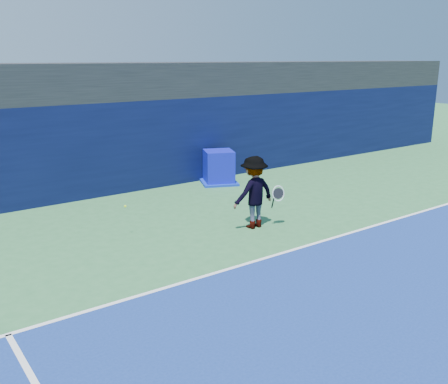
# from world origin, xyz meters

# --- Properties ---
(ground) EXTENTS (80.00, 80.00, 0.00)m
(ground) POSITION_xyz_m (0.00, 0.00, 0.00)
(ground) COLOR #316E3D
(ground) RESTS_ON ground
(baseline) EXTENTS (24.00, 0.10, 0.01)m
(baseline) POSITION_xyz_m (0.00, 3.00, 0.01)
(baseline) COLOR white
(baseline) RESTS_ON ground
(stadium_band) EXTENTS (36.00, 3.00, 1.20)m
(stadium_band) POSITION_xyz_m (0.00, 11.50, 3.60)
(stadium_band) COLOR black
(stadium_band) RESTS_ON back_wall_assembly
(back_wall_assembly) EXTENTS (36.00, 1.03, 3.00)m
(back_wall_assembly) POSITION_xyz_m (-0.00, 10.50, 1.50)
(back_wall_assembly) COLOR #090E33
(back_wall_assembly) RESTS_ON ground
(equipment_cart) EXTENTS (1.62, 1.62, 1.19)m
(equipment_cart) POSITION_xyz_m (3.65, 9.31, 0.54)
(equipment_cart) COLOR #0C10B2
(equipment_cart) RESTS_ON ground
(tennis_player) EXTENTS (1.39, 0.77, 1.92)m
(tennis_player) POSITION_xyz_m (1.63, 4.84, 0.96)
(tennis_player) COLOR white
(tennis_player) RESTS_ON ground
(tennis_ball) EXTENTS (0.06, 0.06, 0.06)m
(tennis_ball) POSITION_xyz_m (-1.41, 6.18, 0.78)
(tennis_ball) COLOR #D0F61B
(tennis_ball) RESTS_ON ground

